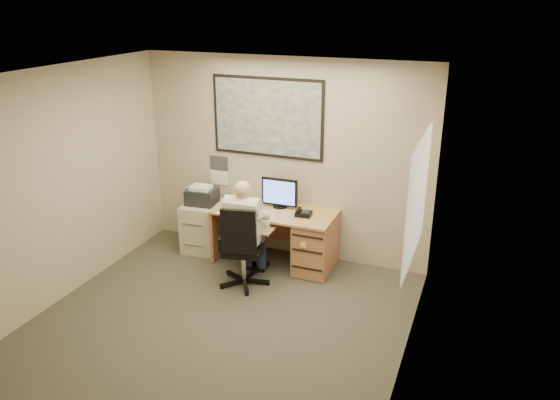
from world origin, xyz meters
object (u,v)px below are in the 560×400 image
at_px(person, 244,233).
at_px(desk, 298,235).
at_px(office_chair, 241,262).
at_px(filing_cabinet, 203,222).

bearing_deg(person, desk, 52.37).
height_order(office_chair, person, person).
xyz_separation_m(desk, filing_cabinet, (-1.42, -0.00, -0.04)).
xyz_separation_m(desk, person, (-0.47, -0.69, 0.23)).
distance_m(office_chair, person, 0.37).
height_order(filing_cabinet, office_chair, office_chair).
distance_m(filing_cabinet, office_chair, 1.22).
bearing_deg(office_chair, person, 68.96).
xyz_separation_m(filing_cabinet, person, (0.96, -0.68, 0.27)).
bearing_deg(office_chair, filing_cabinet, 128.20).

